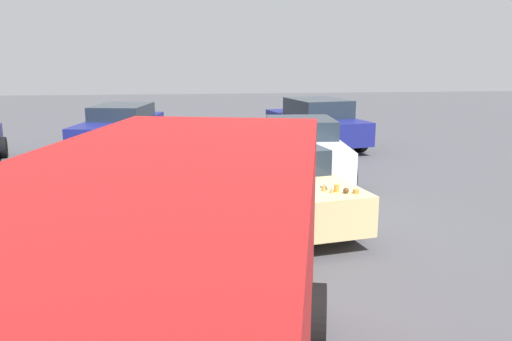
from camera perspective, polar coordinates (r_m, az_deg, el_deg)
The scene contains 6 objects.
ground_plane at distance 9.72m, azimuth 1.76°, elevation -5.14°, with size 60.00×60.00×0.00m, color #47474C.
art_car_decorated at distance 9.59m, azimuth 1.66°, elevation -1.08°, with size 4.61×2.66×1.65m.
parked_van_far_right at distance 3.93m, azimuth -10.02°, elevation -13.36°, with size 5.35×3.22×2.26m.
parked_sedan_near_right at distance 12.79m, azimuth 4.95°, elevation 2.44°, with size 4.13×2.17×1.40m.
parked_sedan_far_left at distance 17.48m, azimuth -14.48°, elevation 4.76°, with size 4.84×2.62×1.33m.
parked_sedan_near_left at distance 17.13m, azimuth 6.45°, elevation 5.19°, with size 4.81×2.68×1.53m.
Camera 1 is at (-9.15, 1.39, 2.97)m, focal length 36.90 mm.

